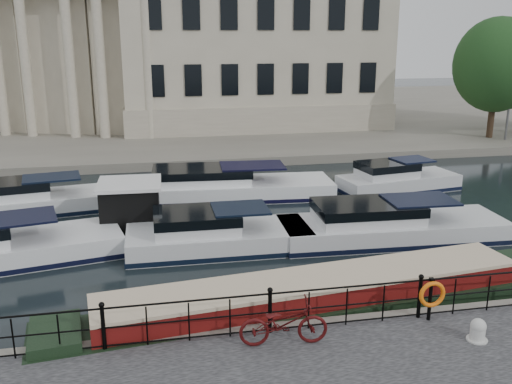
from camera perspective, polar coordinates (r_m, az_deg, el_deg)
ground_plane at (r=16.87m, az=-0.34°, el=-11.78°), size 160.00×160.00×0.00m
far_bank at (r=54.30m, az=-8.29°, el=7.55°), size 120.00×42.00×0.55m
railing at (r=14.36m, az=1.40°, el=-11.58°), size 24.14×0.14×1.22m
civic_building at (r=49.45m, az=-9.49°, el=14.59°), size 53.55×31.84×16.85m
bicycle at (r=13.92m, az=2.77°, el=-12.95°), size 2.18×0.92×1.12m
mooring_bollard at (r=15.19m, az=21.31°, el=-12.76°), size 0.51×0.51×0.57m
life_ring_post at (r=15.51m, az=17.18°, el=-9.81°), size 0.72×0.19×1.18m
narrowboat at (r=16.49m, az=5.99°, el=-11.13°), size 15.47×3.83×1.56m
harbour_hut at (r=23.23m, az=-12.40°, el=-1.80°), size 3.46×2.92×2.21m
cabin_cruisers at (r=24.09m, az=-5.65°, el=-2.33°), size 26.52×10.86×1.99m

